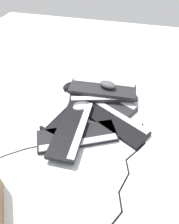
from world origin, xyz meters
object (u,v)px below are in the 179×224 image
Objects in this scene: keyboard_6 at (103,89)px; mouse_4 at (82,105)px; keyboard_4 at (72,128)px; keyboard_5 at (103,94)px; keyboard_2 at (72,110)px; mouse_1 at (81,107)px; keyboard_3 at (77,136)px; mouse_2 at (69,86)px; keyboard_0 at (113,121)px; mouse_3 at (87,80)px; mouse_0 at (108,84)px; keyboard_1 at (104,99)px.

keyboard_6 is 4.08× the size of mouse_4.
keyboard_4 is 0.96× the size of keyboard_5.
mouse_1 is (0.06, 0.01, 0.04)m from keyboard_2.
mouse_4 is (-0.10, -0.17, -0.02)m from keyboard_6.
keyboard_3 is 0.47m from mouse_2.
keyboard_0 is 0.45m from mouse_3.
mouse_2 is (-0.29, 0.03, -0.09)m from mouse_0.
keyboard_5 reaches higher than keyboard_3.
mouse_1 is at bearing 61.19° from mouse_2.
keyboard_4 is at bearing 84.22° from mouse_0.
mouse_0 reaches higher than keyboard_1.
keyboard_2 and keyboard_3 have the same top height.
mouse_0 is 0.30m from mouse_2.
keyboard_6 is 0.05m from mouse_0.
keyboard_6 reaches higher than keyboard_2.
keyboard_1 is 0.99× the size of keyboard_2.
keyboard_1 is 4.16× the size of mouse_1.
mouse_2 is (-0.16, 0.40, -0.02)m from keyboard_4.
keyboard_1 is at bearing 100.66° from mouse_2.
keyboard_3 is 4.19× the size of mouse_3.
mouse_0 is 0.24m from mouse_1.
mouse_2 is 0.26m from mouse_4.
keyboard_6 reaches higher than keyboard_5.
keyboard_5 is (0.16, 0.17, 0.03)m from keyboard_2.
keyboard_4 reaches higher than mouse_3.
mouse_3 is (-0.15, 0.15, -0.05)m from keyboard_6.
mouse_3 is at bearing 95.58° from keyboard_4.
mouse_4 reaches higher than mouse_2.
mouse_1 reaches higher than keyboard_0.
keyboard_2 is at bearing -133.59° from keyboard_5.
mouse_1 is 1.00× the size of mouse_2.
mouse_3 reaches higher than keyboard_2.
mouse_1 is at bearing 170.77° from keyboard_0.
mouse_3 is at bearing -24.81° from mouse_0.
keyboard_6 is at bearing 81.28° from keyboard_3.
keyboard_4 is 0.17m from mouse_1.
keyboard_2 is 4.22× the size of mouse_1.
keyboard_5 is (-0.02, 0.01, 0.03)m from keyboard_1.
keyboard_2 is at bearing -100.27° from mouse_3.
mouse_1 is (-0.13, -0.19, -0.06)m from mouse_0.
keyboard_2 is 0.18m from keyboard_4.
keyboard_3 is at bearing -63.14° from keyboard_2.
keyboard_0 is at bearing 44.12° from keyboard_3.
keyboard_4 is (-0.21, -0.14, 0.03)m from keyboard_0.
keyboard_0 is at bearing -5.22° from keyboard_2.
mouse_1 is (-0.21, 0.03, 0.04)m from keyboard_0.
keyboard_5 is (0.10, 0.34, 0.00)m from keyboard_4.
mouse_0 is (0.09, 0.39, 0.10)m from keyboard_3.
mouse_1 and mouse_4 have the same top height.
mouse_1 reaches higher than keyboard_5.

